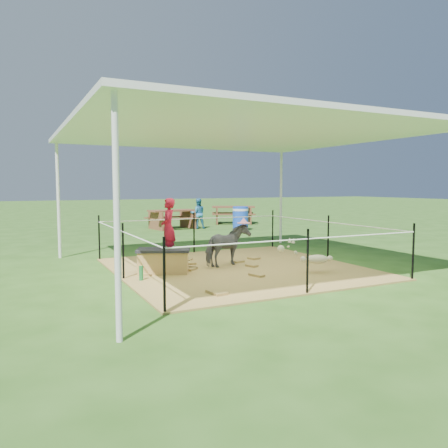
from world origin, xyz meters
name	(u,v)px	position (x,y,z in m)	size (l,w,h in m)	color
ground	(237,269)	(0.00, 0.00, 0.00)	(90.00, 90.00, 0.00)	#2D5919
hay_patch	(237,268)	(0.00, 0.00, 0.01)	(4.60, 4.60, 0.03)	brown
canopy_tent	(238,131)	(0.00, 0.00, 2.69)	(6.30, 6.30, 2.90)	silver
rope_fence	(237,237)	(0.00, 0.00, 0.64)	(4.54, 4.54, 1.00)	black
straw_bale	(164,262)	(-1.47, 0.16, 0.23)	(0.90, 0.45, 0.40)	#AF843F
dark_cloth	(163,250)	(-1.47, 0.16, 0.46)	(0.96, 0.50, 0.05)	black
woman	(168,222)	(-1.37, 0.16, 0.97)	(0.40, 0.26, 1.08)	#A71027
green_bottle	(141,273)	(-2.02, -0.29, 0.16)	(0.07, 0.07, 0.25)	#197032
pony	(227,245)	(-0.10, 0.25, 0.45)	(0.45, 1.00, 0.84)	#46464A
pink_hat	(227,222)	(-0.10, 0.25, 0.93)	(0.26, 0.26, 0.12)	pink
foal	(317,257)	(1.11, -1.07, 0.31)	(1.02, 0.57, 0.57)	#C9B893
trash_barrel	(240,219)	(3.62, 6.58, 0.44)	(0.57, 0.57, 0.88)	blue
picnic_table_near	(172,219)	(1.57, 8.30, 0.37)	(1.75, 1.27, 0.73)	brown
picnic_table_far	(233,215)	(4.74, 9.33, 0.38)	(1.83, 1.32, 0.76)	brown
distant_person	(198,214)	(2.48, 7.91, 0.58)	(0.57, 0.44, 1.16)	teal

